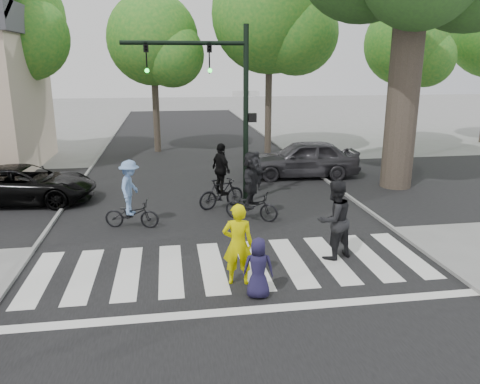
# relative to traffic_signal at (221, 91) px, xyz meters

# --- Properties ---
(ground) EXTENTS (120.00, 120.00, 0.00)m
(ground) POSITION_rel_traffic_signal_xyz_m (-0.35, -6.20, -3.90)
(ground) COLOR gray
(ground) RESTS_ON ground
(road_stem) EXTENTS (10.00, 70.00, 0.01)m
(road_stem) POSITION_rel_traffic_signal_xyz_m (-0.35, -1.20, -3.90)
(road_stem) COLOR black
(road_stem) RESTS_ON ground
(road_cross) EXTENTS (70.00, 10.00, 0.01)m
(road_cross) POSITION_rel_traffic_signal_xyz_m (-0.35, 1.80, -3.89)
(road_cross) COLOR black
(road_cross) RESTS_ON ground
(curb_left) EXTENTS (0.10, 70.00, 0.10)m
(curb_left) POSITION_rel_traffic_signal_xyz_m (-5.40, -1.20, -3.85)
(curb_left) COLOR gray
(curb_left) RESTS_ON ground
(curb_right) EXTENTS (0.10, 70.00, 0.10)m
(curb_right) POSITION_rel_traffic_signal_xyz_m (4.70, -1.20, -3.85)
(curb_right) COLOR gray
(curb_right) RESTS_ON ground
(crosswalk) EXTENTS (10.00, 3.85, 0.01)m
(crosswalk) POSITION_rel_traffic_signal_xyz_m (-0.35, -5.54, -3.89)
(crosswalk) COLOR silver
(crosswalk) RESTS_ON ground
(traffic_signal) EXTENTS (4.45, 0.29, 6.00)m
(traffic_signal) POSITION_rel_traffic_signal_xyz_m (0.00, 0.00, 0.00)
(traffic_signal) COLOR black
(traffic_signal) RESTS_ON ground
(bg_tree_1) EXTENTS (6.09, 5.80, 9.80)m
(bg_tree_1) POSITION_rel_traffic_signal_xyz_m (-9.06, 9.28, 2.75)
(bg_tree_1) COLOR brown
(bg_tree_1) RESTS_ON ground
(bg_tree_2) EXTENTS (5.04, 4.80, 8.40)m
(bg_tree_2) POSITION_rel_traffic_signal_xyz_m (-2.11, 10.42, 1.88)
(bg_tree_2) COLOR brown
(bg_tree_2) RESTS_ON ground
(bg_tree_3) EXTENTS (6.30, 6.00, 10.20)m
(bg_tree_3) POSITION_rel_traffic_signal_xyz_m (3.95, 9.07, 3.04)
(bg_tree_3) COLOR brown
(bg_tree_3) RESTS_ON ground
(bg_tree_4) EXTENTS (4.83, 4.60, 8.15)m
(bg_tree_4) POSITION_rel_traffic_signal_xyz_m (11.88, 9.93, 1.73)
(bg_tree_4) COLOR brown
(bg_tree_4) RESTS_ON ground
(pedestrian_woman) EXTENTS (0.74, 0.55, 1.87)m
(pedestrian_woman) POSITION_rel_traffic_signal_xyz_m (-0.36, -6.16, -2.97)
(pedestrian_woman) COLOR #D8D400
(pedestrian_woman) RESTS_ON ground
(pedestrian_child) EXTENTS (0.70, 0.51, 1.32)m
(pedestrian_child) POSITION_rel_traffic_signal_xyz_m (-0.04, -6.85, -3.24)
(pedestrian_child) COLOR #1F1A3D
(pedestrian_child) RESTS_ON ground
(pedestrian_adult) EXTENTS (1.20, 1.08, 2.03)m
(pedestrian_adult) POSITION_rel_traffic_signal_xyz_m (2.22, -5.10, -2.89)
(pedestrian_adult) COLOR black
(pedestrian_adult) RESTS_ON ground
(cyclist_left) EXTENTS (1.71, 1.17, 2.06)m
(cyclist_left) POSITION_rel_traffic_signal_xyz_m (-2.95, -2.02, -3.01)
(cyclist_left) COLOR black
(cyclist_left) RESTS_ON ground
(cyclist_mid) EXTENTS (1.76, 1.12, 2.23)m
(cyclist_mid) POSITION_rel_traffic_signal_xyz_m (-0.06, -0.45, -2.98)
(cyclist_mid) COLOR black
(cyclist_mid) RESTS_ON ground
(cyclist_right) EXTENTS (1.80, 1.66, 2.19)m
(cyclist_right) POSITION_rel_traffic_signal_xyz_m (0.72, -1.86, -2.92)
(cyclist_right) COLOR black
(cyclist_right) RESTS_ON ground
(car_suv) EXTENTS (5.01, 2.66, 1.34)m
(car_suv) POSITION_rel_traffic_signal_xyz_m (-6.83, 1.22, -3.23)
(car_suv) COLOR black
(car_suv) RESTS_ON ground
(car_grey) EXTENTS (4.87, 2.25, 1.62)m
(car_grey) POSITION_rel_traffic_signal_xyz_m (3.95, 3.50, -3.09)
(car_grey) COLOR #353438
(car_grey) RESTS_ON ground
(bystander_dark) EXTENTS (0.68, 0.61, 1.55)m
(bystander_dark) POSITION_rel_traffic_signal_xyz_m (1.53, 1.66, -3.12)
(bystander_dark) COLOR black
(bystander_dark) RESTS_ON ground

